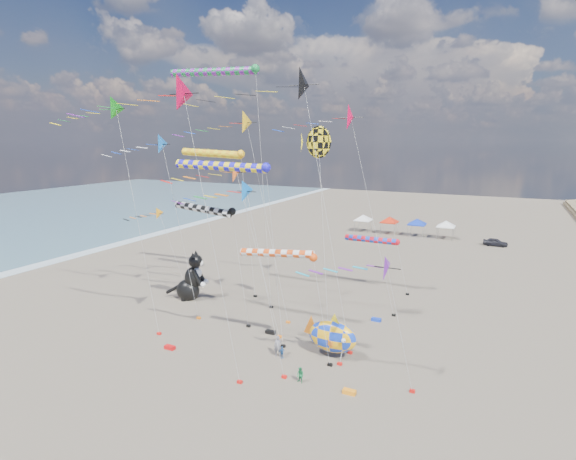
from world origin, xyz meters
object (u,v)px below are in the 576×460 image
Objects in this scene: child_green at (300,375)px; cat_inflatable at (190,275)px; parked_car at (495,242)px; person_adult at (278,346)px; fish_inflatable at (332,336)px; child_blue at (282,352)px.

cat_inflatable is at bearing 166.39° from child_green.
person_adult is at bearing 167.53° from parked_car.
cat_inflatable reaches higher than person_adult.
fish_inflatable is 4.42m from person_adult.
child_blue is (15.14, -7.77, -2.23)m from cat_inflatable.
cat_inflatable is 4.57× the size of child_green.
parked_car reaches higher than child_green.
child_green is (18.00, -10.54, -2.13)m from cat_inflatable.
cat_inflatable is 16.67m from person_adult.
child_blue is at bearing -44.35° from cat_inflatable.
parked_car is at bearing 20.70° from child_blue.
child_blue is at bearing -38.90° from person_adult.
parked_car is at bearing 77.25° from fish_inflatable.
person_adult is 0.46× the size of parked_car.
parked_car is at bearing 51.14° from person_adult.
fish_inflatable is 4.20m from child_blue.
fish_inflatable is 3.07× the size of person_adult.
cat_inflatable is 1.02× the size of fish_inflatable.
child_green is (-0.64, -4.73, -1.16)m from fish_inflatable.
person_adult is at bearing -155.14° from fish_inflatable.
cat_inflatable is at bearing 130.21° from person_adult.
child_blue is at bearing 152.60° from child_green.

